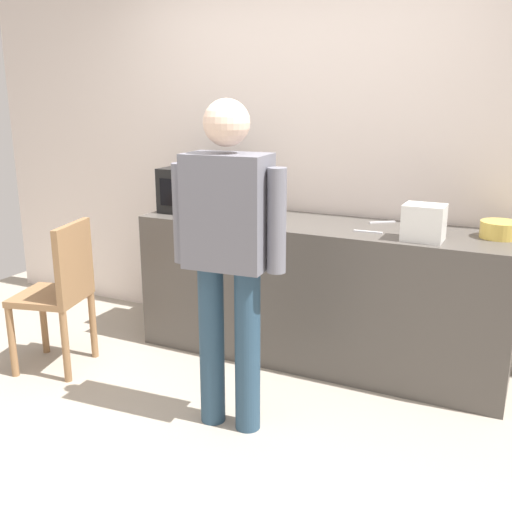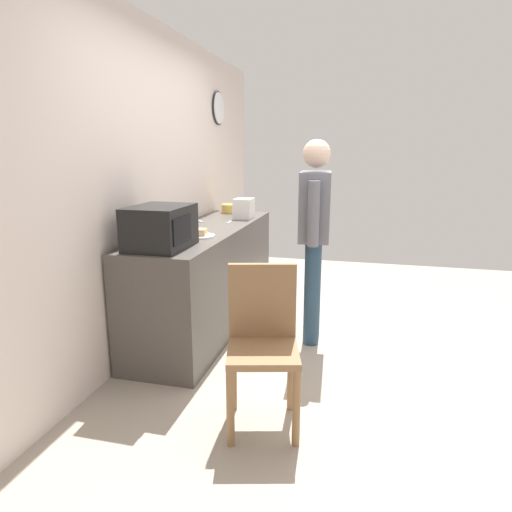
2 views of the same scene
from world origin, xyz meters
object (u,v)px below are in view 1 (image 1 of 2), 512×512
(microwave, at_px, (202,190))
(toaster, at_px, (424,223))
(wooden_chair, at_px, (61,289))
(spoon_utensil, at_px, (368,232))
(salad_bowl, at_px, (500,230))
(fork_utensil, at_px, (382,222))
(sandwich_plate, at_px, (255,217))
(person_standing, at_px, (228,245))

(microwave, bearing_deg, toaster, -6.87)
(wooden_chair, bearing_deg, spoon_utensil, 23.22)
(toaster, bearing_deg, salad_bowl, 33.29)
(toaster, distance_m, fork_utensil, 0.49)
(microwave, height_order, toaster, microwave)
(sandwich_plate, xyz_separation_m, fork_utensil, (0.75, 0.29, -0.02))
(spoon_utensil, xyz_separation_m, person_standing, (-0.46, -0.87, 0.07))
(microwave, distance_m, wooden_chair, 1.13)
(person_standing, bearing_deg, salad_bowl, 42.54)
(sandwich_plate, relative_size, spoon_utensil, 1.46)
(salad_bowl, height_order, toaster, toaster)
(microwave, bearing_deg, salad_bowl, 1.92)
(sandwich_plate, height_order, fork_utensil, sandwich_plate)
(toaster, height_order, person_standing, person_standing)
(fork_utensil, bearing_deg, toaster, -48.50)
(sandwich_plate, bearing_deg, spoon_utensil, -1.23)
(person_standing, bearing_deg, wooden_chair, 173.82)
(salad_bowl, bearing_deg, microwave, -178.08)
(fork_utensil, height_order, person_standing, person_standing)
(spoon_utensil, bearing_deg, microwave, 173.93)
(sandwich_plate, distance_m, toaster, 1.08)
(sandwich_plate, bearing_deg, microwave, 166.22)
(person_standing, relative_size, wooden_chair, 1.77)
(microwave, bearing_deg, sandwich_plate, -13.78)
(salad_bowl, xyz_separation_m, toaster, (-0.38, -0.25, 0.05))
(spoon_utensil, xyz_separation_m, wooden_chair, (-1.71, -0.73, -0.38))
(sandwich_plate, xyz_separation_m, salad_bowl, (1.45, 0.18, 0.03))
(sandwich_plate, height_order, toaster, toaster)
(wooden_chair, bearing_deg, microwave, 59.47)
(salad_bowl, bearing_deg, spoon_utensil, -164.71)
(sandwich_plate, bearing_deg, salad_bowl, 6.92)
(microwave, height_order, salad_bowl, microwave)
(sandwich_plate, distance_m, wooden_chair, 1.29)
(sandwich_plate, bearing_deg, fork_utensil, 20.85)
(microwave, relative_size, sandwich_plate, 2.02)
(spoon_utensil, bearing_deg, wooden_chair, -156.78)
(microwave, xyz_separation_m, fork_utensil, (1.21, 0.18, -0.15))
(salad_bowl, relative_size, person_standing, 0.13)
(person_standing, bearing_deg, toaster, 46.23)
(microwave, distance_m, person_standing, 1.25)
(spoon_utensil, bearing_deg, sandwich_plate, 178.77)
(sandwich_plate, xyz_separation_m, person_standing, (0.29, -0.89, 0.05))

